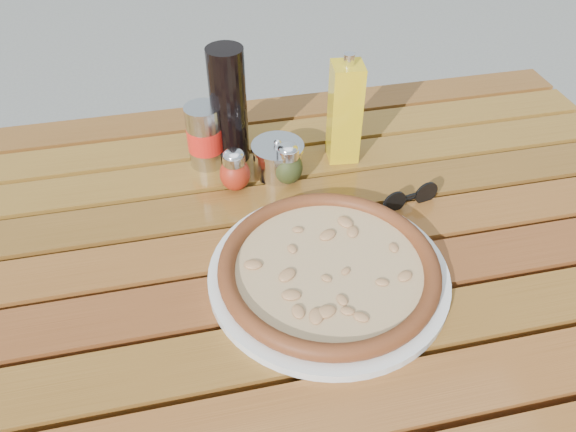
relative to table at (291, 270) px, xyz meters
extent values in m
cube|color=#3D250E|center=(0.64, 0.39, -0.32)|extent=(0.06, 0.06, 0.70)
cube|color=#35190C|center=(0.00, 0.00, 0.03)|extent=(1.36, 0.86, 0.04)
cube|color=#5C2D10|center=(0.00, -0.30, 0.06)|extent=(1.40, 0.09, 0.03)
cube|color=#56310F|center=(0.00, -0.20, 0.06)|extent=(1.40, 0.09, 0.03)
cube|color=#51240E|center=(0.00, -0.10, 0.06)|extent=(1.40, 0.09, 0.03)
cube|color=#582D0F|center=(0.00, 0.00, 0.06)|extent=(1.40, 0.09, 0.03)
cube|color=#4E2C0D|center=(0.00, 0.10, 0.06)|extent=(1.40, 0.09, 0.03)
cube|color=#59360F|center=(0.00, 0.20, 0.06)|extent=(1.40, 0.09, 0.03)
cube|color=#5B3710|center=(0.00, 0.30, 0.06)|extent=(1.40, 0.09, 0.03)
cube|color=#4E290D|center=(0.00, 0.41, 0.06)|extent=(1.40, 0.09, 0.03)
cylinder|color=silver|center=(0.04, -0.10, 0.08)|extent=(0.41, 0.41, 0.01)
cylinder|color=beige|center=(0.04, -0.10, 0.09)|extent=(0.36, 0.36, 0.01)
torus|color=black|center=(0.04, -0.10, 0.10)|extent=(0.38, 0.38, 0.03)
ellipsoid|color=#B12914|center=(-0.07, 0.15, 0.11)|extent=(0.07, 0.07, 0.06)
cylinder|color=silver|center=(-0.07, 0.15, 0.14)|extent=(0.05, 0.05, 0.02)
ellipsoid|color=white|center=(-0.07, 0.15, 0.15)|extent=(0.05, 0.05, 0.02)
ellipsoid|color=#39411A|center=(0.03, 0.15, 0.11)|extent=(0.05, 0.05, 0.06)
cylinder|color=white|center=(0.03, 0.15, 0.14)|extent=(0.04, 0.04, 0.02)
ellipsoid|color=silver|center=(0.03, 0.15, 0.15)|extent=(0.04, 0.04, 0.02)
cylinder|color=black|center=(-0.06, 0.25, 0.19)|extent=(0.09, 0.09, 0.22)
cylinder|color=silver|center=(-0.11, 0.24, 0.14)|extent=(0.08, 0.08, 0.12)
cylinder|color=red|center=(-0.11, 0.24, 0.13)|extent=(0.08, 0.08, 0.04)
cube|color=gold|center=(0.15, 0.20, 0.17)|extent=(0.06, 0.06, 0.19)
cylinder|color=white|center=(0.15, 0.20, 0.28)|extent=(0.02, 0.02, 0.02)
cylinder|color=silver|center=(0.02, 0.18, 0.10)|extent=(0.10, 0.10, 0.05)
cylinder|color=silver|center=(0.02, 0.18, 0.13)|extent=(0.10, 0.10, 0.01)
sphere|color=white|center=(0.02, 0.18, 0.14)|extent=(0.01, 0.01, 0.01)
cylinder|color=black|center=(0.19, 0.03, 0.09)|extent=(0.04, 0.01, 0.04)
cylinder|color=black|center=(0.25, 0.04, 0.09)|extent=(0.04, 0.01, 0.04)
cube|color=black|center=(0.22, 0.03, 0.10)|extent=(0.02, 0.01, 0.00)
cube|color=black|center=(0.21, 0.04, 0.08)|extent=(0.09, 0.02, 0.00)
cube|color=black|center=(0.22, 0.05, 0.08)|extent=(0.09, 0.02, 0.00)
camera|label=1|loc=(-0.15, -0.64, 0.71)|focal=35.00mm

